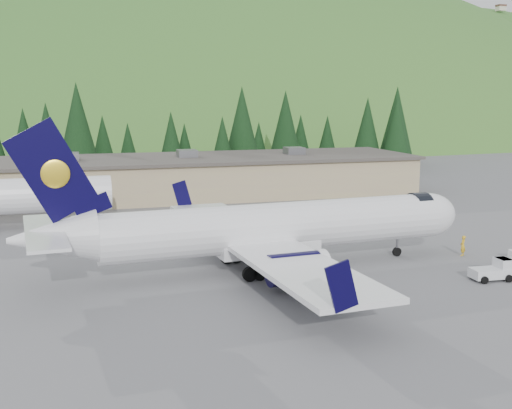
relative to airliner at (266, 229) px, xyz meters
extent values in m
plane|color=slate|center=(1.03, 0.07, -3.14)|extent=(600.00, 600.00, 0.00)
cylinder|color=white|center=(1.03, 0.07, 0.16)|extent=(27.31, 5.59, 3.64)
ellipsoid|color=white|center=(14.56, 1.05, 0.16)|extent=(4.98, 3.97, 3.64)
cylinder|color=black|center=(13.59, 0.98, 0.59)|extent=(1.57, 3.09, 3.00)
cone|color=white|center=(-15.39, -1.11, 0.54)|extent=(6.06, 4.05, 3.64)
cube|color=white|center=(0.07, 0.00, -1.37)|extent=(7.95, 3.65, 0.97)
cube|color=white|center=(-0.90, -0.06, -0.81)|extent=(7.68, 33.23, 0.34)
cube|color=black|center=(-3.53, 16.25, 0.45)|extent=(1.97, 0.29, 2.78)
cube|color=black|center=(-1.16, -16.59, 0.45)|extent=(1.97, 0.29, 2.78)
cylinder|color=black|center=(-0.34, 5.61, -1.63)|extent=(4.22, 2.51, 2.23)
cylinder|color=white|center=(1.50, 5.74, -1.63)|extent=(0.75, 2.40, 2.36)
cube|color=white|center=(-0.34, 5.61, -1.10)|extent=(2.14, 0.39, 0.87)
cylinder|color=black|center=(0.47, -5.60, -1.63)|extent=(4.22, 2.51, 2.23)
cylinder|color=white|center=(2.31, -5.47, -1.63)|extent=(0.75, 2.40, 2.36)
cube|color=white|center=(0.47, -5.60, -1.10)|extent=(2.14, 0.39, 0.87)
cube|color=black|center=(-15.20, -1.10, 5.08)|extent=(5.99, 0.72, 7.11)
ellipsoid|color=gold|center=(-15.02, -0.89, 4.88)|extent=(1.93, 0.31, 1.92)
ellipsoid|color=gold|center=(-14.99, -1.28, 4.88)|extent=(1.93, 0.31, 1.92)
cube|color=black|center=(-12.68, -0.92, 2.56)|extent=(2.68, 0.43, 1.92)
cube|color=white|center=(-15.87, -1.15, 1.03)|extent=(3.38, 12.26, 0.21)
cylinder|color=slate|center=(11.66, 0.84, -2.26)|extent=(0.21, 0.21, 1.74)
cylinder|color=black|center=(11.66, 0.84, -2.77)|extent=(0.75, 0.32, 0.74)
cylinder|color=slate|center=(-2.05, 2.47, -2.17)|extent=(0.25, 0.25, 1.94)
cylinder|color=black|center=(-1.67, 2.50, -2.60)|extent=(1.09, 0.41, 1.07)
cylinder|color=black|center=(-2.44, 2.45, -2.60)|extent=(1.09, 0.41, 1.07)
cylinder|color=slate|center=(-1.68, -2.74, -2.17)|extent=(0.25, 0.25, 1.94)
cylinder|color=black|center=(-1.29, -2.72, -2.60)|extent=(1.09, 0.41, 1.07)
cylinder|color=black|center=(-2.06, -2.77, -2.60)|extent=(1.09, 0.41, 1.07)
cube|color=silver|center=(14.70, -7.37, -2.60)|extent=(2.99, 1.65, 0.68)
cube|color=silver|center=(15.67, -7.43, -2.02)|extent=(1.06, 1.42, 0.87)
cube|color=black|center=(15.67, -7.43, -1.64)|extent=(0.96, 1.31, 0.10)
cylinder|color=black|center=(15.72, -6.66, -2.86)|extent=(0.56, 0.25, 0.54)
cylinder|color=black|center=(15.61, -8.21, -2.86)|extent=(0.56, 0.25, 0.54)
cylinder|color=black|center=(13.79, -6.53, -2.86)|extent=(0.56, 0.25, 0.54)
cylinder|color=black|center=(13.68, -8.07, -2.86)|extent=(0.56, 0.25, 0.54)
cube|color=tan|center=(-3.97, 38.07, -0.74)|extent=(70.00, 16.00, 4.80)
cube|color=#47423D|center=(-3.97, 38.07, 1.81)|extent=(71.00, 17.00, 0.40)
cube|color=slate|center=(-13.97, 38.07, 2.46)|extent=(2.50, 2.50, 1.00)
cube|color=slate|center=(1.03, 38.07, 2.46)|extent=(2.50, 2.50, 1.00)
cube|color=slate|center=(16.03, 38.07, 2.46)|extent=(2.50, 2.50, 1.00)
imported|color=gold|center=(16.96, -0.59, -2.29)|extent=(0.74, 0.70, 1.70)
cone|color=black|center=(-20.37, 60.15, 3.32)|extent=(4.73, 4.73, 9.68)
cone|color=black|center=(-16.97, 59.16, 3.80)|extent=(5.08, 5.08, 10.40)
cone|color=black|center=(-12.37, 56.49, 5.55)|extent=(6.37, 6.37, 13.02)
cone|color=black|center=(-8.36, 62.45, 2.60)|extent=(4.20, 4.20, 8.60)
cone|color=black|center=(-3.87, 67.62, 1.75)|extent=(3.58, 3.58, 7.33)
cone|color=black|center=(2.05, 57.33, 2.96)|extent=(4.47, 4.47, 9.15)
cone|color=black|center=(4.56, 59.40, 1.83)|extent=(3.64, 3.64, 7.44)
cone|color=black|center=(9.99, 55.23, 2.52)|extent=(4.15, 4.15, 8.49)
cone|color=black|center=(13.85, 57.39, 5.26)|extent=(6.16, 6.16, 12.59)
cone|color=black|center=(19.60, 66.89, 1.70)|extent=(3.55, 3.55, 7.26)
cone|color=black|center=(23.67, 63.85, 4.91)|extent=(5.90, 5.90, 12.06)
cone|color=black|center=(28.07, 67.83, 2.41)|extent=(4.07, 4.07, 8.33)
cone|color=black|center=(32.35, 65.18, 2.32)|extent=(4.00, 4.00, 8.18)
cone|color=black|center=(36.50, 57.19, 4.22)|extent=(5.40, 5.40, 11.04)
cone|color=black|center=(40.82, 54.65, 4.38)|extent=(5.51, 5.51, 11.27)
cone|color=black|center=(45.30, 62.84, 5.35)|extent=(6.22, 6.22, 12.73)
cone|color=black|center=(48.08, 67.58, 1.84)|extent=(3.65, 3.65, 7.46)
ellipsoid|color=#255A23|center=(41.03, 200.07, -88.14)|extent=(420.00, 300.00, 300.00)
ellipsoid|color=#255A23|center=(161.03, 240.07, -88.14)|extent=(392.00, 280.00, 280.00)
camera|label=1|loc=(-14.22, -45.36, 9.98)|focal=45.00mm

